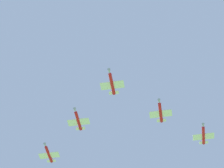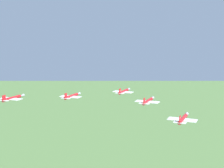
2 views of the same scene
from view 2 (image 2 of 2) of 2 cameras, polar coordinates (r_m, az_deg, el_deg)
The scene contains 5 objects.
jet_lead at distance 138.63m, azimuth 2.05°, elevation -1.30°, with size 9.08×11.78×2.48m.
jet_port_inner at distance 130.68m, azimuth -7.08°, elevation -2.12°, with size 9.08×11.78×2.48m.
jet_starboard_inner at distance 118.06m, azimuth 6.28°, elevation -2.98°, with size 9.08×11.78×2.48m.
jet_port_outer at distance 126.49m, azimuth -17.04°, elevation -2.38°, with size 9.08×11.78×2.48m.
jet_starboard_outer at distance 99.18m, azimuth 12.28°, elevation -5.95°, with size 9.08×11.78×2.48m.
Camera 2 is at (-82.86, 99.52, 143.08)m, focal length 52.36 mm.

